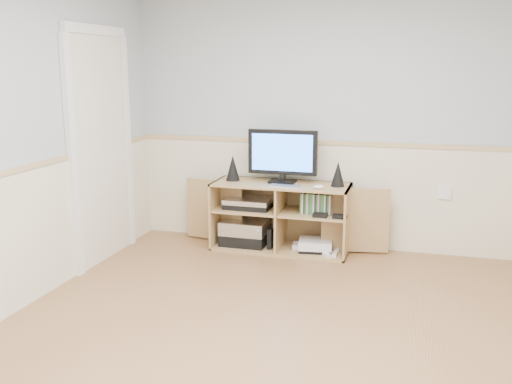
# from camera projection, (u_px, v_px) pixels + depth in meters

# --- Properties ---
(room) EXTENTS (4.04, 4.54, 2.54)m
(room) POSITION_uv_depth(u_px,v_px,m) (279.00, 155.00, 3.41)
(room) COLOR #AB7C4C
(room) RESTS_ON ground
(media_cabinet) EXTENTS (2.03, 0.49, 0.65)m
(media_cabinet) POSITION_uv_depth(u_px,v_px,m) (282.00, 214.00, 5.51)
(media_cabinet) COLOR #AB7F55
(media_cabinet) RESTS_ON floor
(monitor) EXTENTS (0.66, 0.18, 0.50)m
(monitor) POSITION_uv_depth(u_px,v_px,m) (283.00, 154.00, 5.38)
(monitor) COLOR black
(monitor) RESTS_ON media_cabinet
(speaker_left) EXTENTS (0.13, 0.13, 0.25)m
(speaker_left) POSITION_uv_depth(u_px,v_px,m) (233.00, 168.00, 5.51)
(speaker_left) COLOR black
(speaker_left) RESTS_ON media_cabinet
(speaker_right) EXTENTS (0.13, 0.13, 0.23)m
(speaker_right) POSITION_uv_depth(u_px,v_px,m) (338.00, 174.00, 5.24)
(speaker_right) COLOR black
(speaker_right) RESTS_ON media_cabinet
(keyboard) EXTENTS (0.30, 0.14, 0.01)m
(keyboard) POSITION_uv_depth(u_px,v_px,m) (285.00, 186.00, 5.24)
(keyboard) COLOR silver
(keyboard) RESTS_ON media_cabinet
(mouse) EXTENTS (0.10, 0.08, 0.04)m
(mouse) POSITION_uv_depth(u_px,v_px,m) (319.00, 187.00, 5.15)
(mouse) COLOR white
(mouse) RESTS_ON media_cabinet
(av_components) EXTENTS (0.52, 0.33, 0.47)m
(av_components) POSITION_uv_depth(u_px,v_px,m) (246.00, 225.00, 5.58)
(av_components) COLOR black
(av_components) RESTS_ON media_cabinet
(game_consoles) EXTENTS (0.46, 0.30, 0.11)m
(game_consoles) POSITION_uv_depth(u_px,v_px,m) (314.00, 245.00, 5.42)
(game_consoles) COLOR white
(game_consoles) RESTS_ON media_cabinet
(game_cases) EXTENTS (0.28, 0.14, 0.19)m
(game_cases) POSITION_uv_depth(u_px,v_px,m) (316.00, 203.00, 5.32)
(game_cases) COLOR #3F8C3F
(game_cases) RESTS_ON media_cabinet
(wall_outlet) EXTENTS (0.12, 0.03, 0.12)m
(wall_outlet) POSITION_uv_depth(u_px,v_px,m) (444.00, 192.00, 5.24)
(wall_outlet) COLOR white
(wall_outlet) RESTS_ON wall_back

